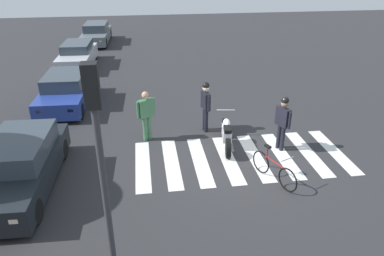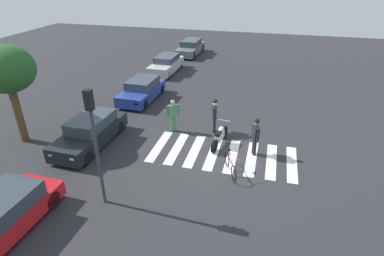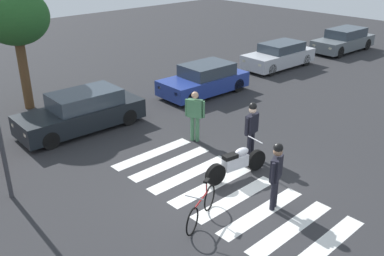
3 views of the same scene
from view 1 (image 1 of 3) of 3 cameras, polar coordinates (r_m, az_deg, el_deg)
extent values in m
plane|color=#2B2B2D|center=(11.71, 7.84, -4.70)|extent=(60.00, 60.00, 0.00)
cylinder|color=black|center=(12.91, 5.19, 0.13)|extent=(0.65, 0.23, 0.64)
cylinder|color=black|center=(11.55, 5.74, -3.20)|extent=(0.65, 0.23, 0.64)
cube|color=silver|center=(12.10, 5.51, -0.80)|extent=(0.83, 0.40, 0.36)
ellipsoid|color=silver|center=(12.19, 5.48, 0.82)|extent=(0.51, 0.31, 0.24)
cube|color=black|center=(11.81, 5.63, -0.20)|extent=(0.47, 0.30, 0.12)
cylinder|color=#A5A5AD|center=(12.55, 5.34, 2.84)|extent=(0.13, 0.62, 0.04)
torus|color=black|center=(10.27, 14.88, -7.93)|extent=(0.65, 0.31, 0.69)
torus|color=black|center=(10.91, 10.83, -5.29)|extent=(0.65, 0.31, 0.69)
cylinder|color=maroon|center=(10.44, 12.94, -5.28)|extent=(0.80, 0.37, 0.04)
cylinder|color=maroon|center=(10.55, 11.82, -3.72)|extent=(0.04, 0.04, 0.34)
cube|color=black|center=(10.47, 11.90, -2.86)|extent=(0.22, 0.17, 0.06)
cylinder|color=#99999E|center=(10.02, 14.83, -4.79)|extent=(0.21, 0.43, 0.03)
cylinder|color=black|center=(13.24, 1.99, 1.46)|extent=(0.14, 0.14, 0.87)
cylinder|color=black|center=(13.09, 2.25, 1.15)|extent=(0.14, 0.14, 0.87)
cube|color=black|center=(12.87, 2.17, 4.32)|extent=(0.53, 0.28, 0.62)
sphere|color=beige|center=(12.71, 2.21, 6.28)|extent=(0.24, 0.24, 0.24)
cylinder|color=black|center=(13.14, 1.73, 4.79)|extent=(0.09, 0.09, 0.59)
cylinder|color=black|center=(12.61, 2.64, 3.83)|extent=(0.09, 0.09, 0.59)
sphere|color=black|center=(12.67, 2.22, 6.74)|extent=(0.25, 0.25, 0.25)
cylinder|color=black|center=(12.20, 14.11, -1.63)|extent=(0.14, 0.14, 0.87)
cylinder|color=black|center=(12.32, 13.56, -1.29)|extent=(0.14, 0.14, 0.87)
cube|color=black|center=(11.95, 14.21, 1.69)|extent=(0.54, 0.37, 0.61)
sphere|color=#8C664C|center=(11.77, 14.45, 3.75)|extent=(0.23, 0.23, 0.23)
cylinder|color=black|center=(11.75, 15.19, 1.15)|extent=(0.09, 0.09, 0.58)
cylinder|color=black|center=(12.15, 13.25, 2.21)|extent=(0.09, 0.09, 0.58)
sphere|color=black|center=(11.73, 14.51, 4.23)|extent=(0.25, 0.25, 0.25)
cylinder|color=#3F724C|center=(12.64, -6.75, 0.06)|extent=(0.14, 0.14, 0.88)
cylinder|color=#3F724C|center=(12.56, -7.46, -0.15)|extent=(0.14, 0.14, 0.88)
cube|color=#3F724C|center=(12.29, -7.29, 3.12)|extent=(0.42, 0.55, 0.63)
sphere|color=tan|center=(12.12, -7.42, 5.18)|extent=(0.24, 0.24, 0.24)
cylinder|color=#3F724C|center=(12.43, -6.06, 3.46)|extent=(0.09, 0.09, 0.59)
cylinder|color=#3F724C|center=(12.16, -8.55, 2.78)|extent=(0.09, 0.09, 0.59)
cube|color=silver|center=(12.88, 21.49, -3.39)|extent=(2.98, 0.45, 0.01)
cube|color=silver|center=(12.47, 17.87, -3.75)|extent=(2.98, 0.45, 0.01)
cube|color=silver|center=(12.12, 14.01, -4.12)|extent=(2.98, 0.45, 0.01)
cube|color=silver|center=(11.83, 9.95, -4.50)|extent=(2.98, 0.45, 0.01)
cube|color=silver|center=(11.60, 5.69, -4.86)|extent=(2.98, 0.45, 0.01)
cube|color=silver|center=(11.44, 1.28, -5.21)|extent=(2.98, 0.45, 0.01)
cube|color=silver|center=(11.35, -3.23, -5.54)|extent=(2.98, 0.45, 0.01)
cube|color=silver|center=(11.32, -7.79, -5.83)|extent=(2.98, 0.45, 0.01)
cylinder|color=black|center=(9.69, -23.62, -12.01)|extent=(0.63, 0.24, 0.62)
cylinder|color=black|center=(12.18, -19.82, -3.16)|extent=(0.63, 0.24, 0.62)
cylinder|color=black|center=(12.64, -26.37, -3.36)|extent=(0.63, 0.24, 0.62)
cube|color=black|center=(11.02, -25.40, -6.18)|extent=(4.60, 1.87, 0.70)
cube|color=#333D47|center=(10.92, -25.67, -2.76)|extent=(2.50, 1.59, 0.55)
cube|color=#F2EDCC|center=(9.06, -26.36, -13.00)|extent=(0.09, 0.20, 0.12)
cylinder|color=black|center=(14.90, -17.27, 2.62)|extent=(0.63, 0.24, 0.62)
cylinder|color=black|center=(15.29, -23.04, 2.28)|extent=(0.63, 0.24, 0.62)
cylinder|color=black|center=(17.47, -15.76, 6.24)|extent=(0.63, 0.24, 0.62)
cylinder|color=black|center=(17.81, -20.76, 5.89)|extent=(0.63, 0.24, 0.62)
cube|color=navy|center=(16.27, -19.26, 5.02)|extent=(4.17, 1.94, 0.66)
cube|color=#333D47|center=(16.28, -19.42, 7.23)|extent=(2.27, 1.65, 0.53)
cube|color=#F2EDCC|center=(14.28, -18.66, 2.66)|extent=(0.09, 0.20, 0.12)
cube|color=#F2EDCC|center=(14.58, -23.05, 2.39)|extent=(0.09, 0.20, 0.12)
cylinder|color=black|center=(20.51, -16.21, 9.08)|extent=(0.64, 0.24, 0.63)
cylinder|color=black|center=(20.82, -20.21, 8.75)|extent=(0.64, 0.24, 0.63)
cylinder|color=black|center=(23.32, -15.12, 11.18)|extent=(0.64, 0.24, 0.63)
cylinder|color=black|center=(23.59, -18.69, 10.88)|extent=(0.64, 0.24, 0.63)
cube|color=#B7BAC1|center=(21.99, -17.61, 10.57)|extent=(4.39, 1.84, 0.71)
cube|color=#333D47|center=(22.06, -17.71, 12.18)|extent=(2.39, 1.56, 0.47)
cube|color=#F2EDCC|center=(19.85, -17.16, 9.36)|extent=(0.09, 0.20, 0.12)
cube|color=#F2EDCC|center=(20.08, -20.21, 9.11)|extent=(0.09, 0.20, 0.12)
cylinder|color=black|center=(26.08, -13.58, 12.93)|extent=(0.70, 0.24, 0.69)
cylinder|color=black|center=(26.31, -16.88, 12.66)|extent=(0.70, 0.24, 0.69)
cylinder|color=black|center=(29.12, -12.90, 14.31)|extent=(0.70, 0.24, 0.69)
cylinder|color=black|center=(29.33, -15.88, 14.07)|extent=(0.70, 0.24, 0.69)
cube|color=slate|center=(27.66, -14.84, 13.91)|extent=(4.67, 1.88, 0.68)
cube|color=#333D47|center=(27.77, -14.92, 15.22)|extent=(2.54, 1.60, 0.53)
cube|color=#F2EDCC|center=(25.37, -14.27, 13.17)|extent=(0.09, 0.20, 0.12)
cube|color=#F2EDCC|center=(25.54, -16.77, 12.96)|extent=(0.09, 0.20, 0.12)
cylinder|color=#38383D|center=(6.67, -13.30, -12.06)|extent=(0.12, 0.12, 3.80)
cube|color=black|center=(5.60, -15.63, 6.44)|extent=(0.25, 0.25, 0.70)
sphere|color=red|center=(5.65, -15.81, 9.07)|extent=(0.16, 0.16, 0.16)
sphere|color=orange|center=(5.72, -15.53, 6.87)|extent=(0.16, 0.16, 0.16)
sphere|color=green|center=(5.80, -15.26, 4.73)|extent=(0.16, 0.16, 0.16)
camera|label=2|loc=(5.99, 120.21, 8.44)|focal=29.74mm
camera|label=3|loc=(10.03, 72.75, 11.25)|focal=39.97mm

